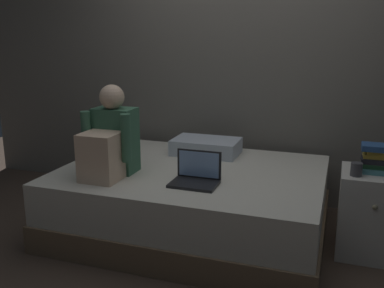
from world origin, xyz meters
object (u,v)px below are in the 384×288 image
Objects in this scene: person_sitting at (110,142)px; book_stack at (379,159)px; bed at (192,200)px; pillow at (206,146)px; mug at (356,169)px; laptop at (196,176)px; nightstand at (371,213)px.

person_sitting is 1.87m from book_stack.
pillow is at bearing 93.89° from bed.
mug is at bearing -139.35° from book_stack.
person_sitting is 1.17× the size of pillow.
person_sitting is 1.72m from mug.
bed is 6.25× the size of laptop.
mug is (1.20, -0.50, 0.07)m from pillow.
person_sitting is at bearing -167.60° from book_stack.
book_stack reaches higher than laptop.
laptop is at bearing -77.82° from pillow.
book_stack is at bearing -15.63° from pillow.
nightstand is 0.91× the size of person_sitting.
person_sitting reaches higher than bed.
pillow is at bearing 164.37° from book_stack.
mug reaches higher than nightstand.
nightstand is 1.92m from person_sitting.
pillow reaches higher than bed.
laptop is 0.78m from pillow.
person_sitting reaches higher than nightstand.
pillow reaches higher than nightstand.
mug is at bearing 14.13° from laptop.
bed is 3.35× the size of nightstand.
book_stack is (1.31, 0.07, 0.45)m from bed.
mug is at bearing -2.27° from bed.
bed is at bearing 177.73° from mug.
person_sitting is (-1.82, -0.40, 0.46)m from nightstand.
book_stack is at bearing 5.69° from nightstand.
laptop is at bearing 1.78° from person_sitting.
person_sitting is 2.05× the size of laptop.
book_stack reaches higher than bed.
pillow is (0.49, 0.78, -0.19)m from person_sitting.
book_stack is at bearing 12.40° from person_sitting.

